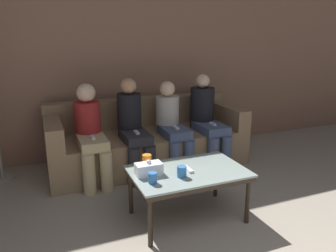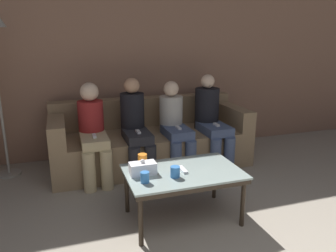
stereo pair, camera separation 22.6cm
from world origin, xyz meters
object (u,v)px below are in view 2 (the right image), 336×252
object	(u,v)px
cup_near_right	(175,172)
seated_person_right_end	(211,118)
couch	(150,141)
tissue_box	(143,168)
seated_person_mid_left	(135,125)
seated_person_left_end	(93,130)
game_remote	(183,170)
seated_person_mid_right	(175,124)
cup_near_left	(143,160)
cup_far_center	(145,177)
coffee_table	(183,175)

from	to	relation	value
cup_near_right	seated_person_right_end	world-z (taller)	seated_person_right_end
couch	tissue_box	bearing A→B (deg)	-107.73
seated_person_mid_left	couch	bearing A→B (deg)	44.36
seated_person_mid_left	seated_person_left_end	bearing A→B (deg)	-179.34
tissue_box	seated_person_mid_left	bearing A→B (deg)	80.40
game_remote	seated_person_left_end	xyz separation A→B (m)	(-0.64, 1.14, 0.10)
seated_person_left_end	seated_person_mid_right	bearing A→B (deg)	0.33
cup_near_left	tissue_box	bearing A→B (deg)	-103.35
game_remote	seated_person_mid_right	distance (m)	1.19
cup_far_center	coffee_table	bearing A→B (deg)	19.03
couch	seated_person_mid_right	bearing A→B (deg)	-44.36
game_remote	seated_person_mid_left	bearing A→B (deg)	97.82
tissue_box	cup_near_left	bearing A→B (deg)	76.65
tissue_box	seated_person_left_end	size ratio (longest dim) A/B	0.20
coffee_table	seated_person_mid_right	world-z (taller)	seated_person_mid_right
tissue_box	game_remote	world-z (taller)	tissue_box
game_remote	seated_person_right_end	xyz separation A→B (m)	(0.81, 1.15, 0.12)
couch	seated_person_mid_left	distance (m)	0.44
coffee_table	seated_person_mid_right	bearing A→B (deg)	74.11
coffee_table	seated_person_mid_left	distance (m)	1.17
couch	seated_person_mid_left	world-z (taller)	seated_person_mid_left
coffee_table	cup_near_right	bearing A→B (deg)	-135.99
seated_person_mid_left	coffee_table	bearing A→B (deg)	-82.18
cup_near_left	seated_person_mid_right	size ratio (longest dim) A/B	0.11
couch	tissue_box	size ratio (longest dim) A/B	10.88
coffee_table	seated_person_left_end	bearing A→B (deg)	119.34
tissue_box	game_remote	xyz separation A→B (m)	(0.34, -0.04, -0.04)
cup_far_center	cup_near_left	bearing A→B (deg)	79.13
seated_person_mid_left	seated_person_mid_right	size ratio (longest dim) A/B	1.06
cup_near_left	seated_person_right_end	distance (m)	1.47
seated_person_mid_left	seated_person_mid_right	xyz separation A→B (m)	(0.48, 0.00, -0.02)
cup_far_center	seated_person_left_end	world-z (taller)	seated_person_left_end
seated_person_left_end	tissue_box	bearing A→B (deg)	-74.88
cup_near_left	tissue_box	size ratio (longest dim) A/B	0.53
game_remote	seated_person_mid_left	world-z (taller)	seated_person_mid_left
cup_near_right	seated_person_mid_right	size ratio (longest dim) A/B	0.09
game_remote	seated_person_mid_right	size ratio (longest dim) A/B	0.14
tissue_box	seated_person_mid_right	distance (m)	1.29
cup_near_left	seated_person_mid_left	size ratio (longest dim) A/B	0.10
coffee_table	cup_near_left	size ratio (longest dim) A/B	8.51
coffee_table	cup_near_right	distance (m)	0.17
coffee_table	cup_near_right	xyz separation A→B (m)	(-0.11, -0.10, 0.09)
game_remote	seated_person_left_end	bearing A→B (deg)	119.34
seated_person_mid_left	game_remote	bearing A→B (deg)	-82.18
cup_far_center	seated_person_mid_left	distance (m)	1.29
tissue_box	seated_person_mid_left	world-z (taller)	seated_person_mid_left
couch	cup_far_center	world-z (taller)	couch
seated_person_left_end	seated_person_right_end	distance (m)	1.45
couch	cup_near_left	world-z (taller)	couch
couch	tissue_box	world-z (taller)	couch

